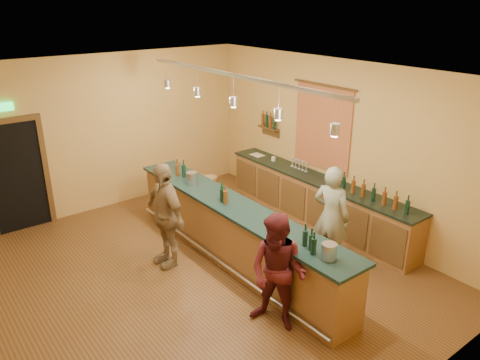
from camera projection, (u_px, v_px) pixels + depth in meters
floor at (196, 276)px, 7.56m from camera, size 7.00×7.00×0.00m
ceiling at (187, 76)px, 6.40m from camera, size 6.50×7.00×0.02m
wall_back at (100, 134)px, 9.56m from camera, size 6.50×0.02×3.20m
wall_front at (390, 294)px, 4.40m from camera, size 6.50×0.02×3.20m
wall_right at (338, 145)px, 8.83m from camera, size 0.02×7.00×3.20m
doorway at (16, 174)px, 8.75m from camera, size 1.15×0.09×2.48m
tapestry at (322, 128)px, 9.02m from camera, size 0.03×1.40×1.60m
bottle_shelf at (269, 123)px, 10.16m from camera, size 0.17×0.55×0.54m
back_counter at (317, 200)px, 9.21m from camera, size 0.60×4.55×1.27m
tasting_bar at (234, 229)px, 7.79m from camera, size 0.73×5.10×1.38m
pendant_track at (233, 86)px, 6.92m from camera, size 0.11×4.60×0.50m
bartender at (331, 217)px, 7.62m from camera, size 0.58×0.73×1.75m
customer_a at (278, 273)px, 6.15m from camera, size 0.89×0.98×1.65m
customer_b at (165, 215)px, 7.63m from camera, size 0.45×1.05×1.79m
bar_stool at (210, 183)px, 10.02m from camera, size 0.31×0.31×0.64m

